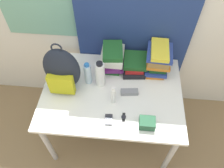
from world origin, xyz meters
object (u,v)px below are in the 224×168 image
object	(u,v)px
sports_bottle	(100,74)
sunglasses_case	(129,92)
water_bottle	(88,74)
cell_phone	(109,120)
book_stack_left	(112,58)
book_stack_right	(158,59)
wristwatch	(124,117)
sunscreen_bottle	(113,95)
camera_pouch	(147,123)
book_stack_center	(134,64)
backpack	(62,71)

from	to	relation	value
sports_bottle	sunglasses_case	size ratio (longest dim) A/B	1.73
water_bottle	cell_phone	world-z (taller)	water_bottle
book_stack_left	water_bottle	bearing A→B (deg)	-133.32
book_stack_right	sports_bottle	distance (m)	0.54
sports_bottle	wristwatch	bearing A→B (deg)	-55.33
book_stack_left	sports_bottle	distance (m)	0.23
sunscreen_bottle	sunglasses_case	xyz separation A→B (m)	(0.13, 0.10, -0.07)
book_stack_left	sunglasses_case	size ratio (longest dim) A/B	1.85
water_bottle	camera_pouch	xyz separation A→B (m)	(0.52, -0.40, -0.07)
book_stack_center	book_stack_right	distance (m)	0.22
backpack	sunscreen_bottle	distance (m)	0.47
backpack	book_stack_center	xyz separation A→B (m)	(0.59, 0.27, -0.15)
book_stack_right	water_bottle	xyz separation A→B (m)	(-0.61, -0.20, -0.03)
book_stack_center	camera_pouch	bearing A→B (deg)	-78.90
book_stack_left	cell_phone	bearing A→B (deg)	-87.39
backpack	sports_bottle	xyz separation A→B (m)	(0.30, 0.06, -0.08)
sunscreen_bottle	sports_bottle	bearing A→B (deg)	125.87
book_stack_center	sports_bottle	xyz separation A→B (m)	(-0.29, -0.22, 0.07)
sunscreen_bottle	wristwatch	xyz separation A→B (m)	(0.10, -0.15, -0.08)
backpack	sports_bottle	size ratio (longest dim) A/B	1.82
sunscreen_bottle	book_stack_left	bearing A→B (deg)	96.83
book_stack_left	wristwatch	bearing A→B (deg)	-75.19
sports_bottle	wristwatch	xyz separation A→B (m)	(0.23, -0.33, -0.12)
backpack	sports_bottle	distance (m)	0.32
water_bottle	sunglasses_case	xyz separation A→B (m)	(0.37, -0.10, -0.09)
book_stack_right	sports_bottle	bearing A→B (deg)	-156.52
water_bottle	sports_bottle	size ratio (longest dim) A/B	0.85
sports_bottle	sunscreen_bottle	size ratio (longest dim) A/B	1.42
book_stack_left	camera_pouch	world-z (taller)	book_stack_left
camera_pouch	wristwatch	size ratio (longest dim) A/B	1.52
backpack	book_stack_right	xyz separation A→B (m)	(0.80, 0.27, -0.07)
book_stack_left	water_bottle	world-z (taller)	water_bottle
book_stack_left	sports_bottle	xyz separation A→B (m)	(-0.08, -0.22, 0.02)
backpack	sunscreen_bottle	world-z (taller)	backpack
cell_phone	book_stack_left	bearing A→B (deg)	92.61
water_bottle	sunglasses_case	bearing A→B (deg)	-14.82
book_stack_left	book_stack_center	bearing A→B (deg)	-0.79
water_bottle	cell_phone	bearing A→B (deg)	-59.86
book_stack_center	sunglasses_case	bearing A→B (deg)	-95.80
book_stack_center	book_stack_right	bearing A→B (deg)	0.08
backpack	book_stack_center	size ratio (longest dim) A/B	1.70
cell_phone	wristwatch	world-z (taller)	cell_phone
water_bottle	sports_bottle	xyz separation A→B (m)	(0.11, -0.01, 0.02)
book_stack_right	camera_pouch	size ratio (longest dim) A/B	2.29
book_stack_right	water_bottle	bearing A→B (deg)	-161.66
water_bottle	camera_pouch	size ratio (longest dim) A/B	1.86
sunscreen_bottle	camera_pouch	xyz separation A→B (m)	(0.28, -0.20, -0.05)
book_stack_right	wristwatch	bearing A→B (deg)	-116.51
book_stack_center	wristwatch	world-z (taller)	book_stack_center
book_stack_center	book_stack_right	size ratio (longest dim) A/B	1.02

